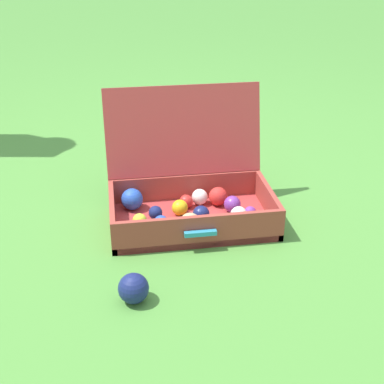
{
  "coord_description": "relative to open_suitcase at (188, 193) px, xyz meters",
  "views": [
    {
      "loc": [
        -0.22,
        -1.75,
        1.01
      ],
      "look_at": [
        0.05,
        -0.07,
        0.13
      ],
      "focal_mm": 49.71,
      "sensor_mm": 36.0,
      "label": 1
    }
  ],
  "objects": [
    {
      "name": "stray_ball_on_grass",
      "position": [
        -0.23,
        -0.47,
        -0.06
      ],
      "size": [
        0.09,
        0.09,
        0.09
      ],
      "primitive_type": "sphere",
      "color": "navy",
      "rests_on": "ground"
    },
    {
      "name": "ground_plane",
      "position": [
        -0.04,
        0.01,
        -0.1
      ],
      "size": [
        16.0,
        16.0,
        0.0
      ],
      "primitive_type": "plane",
      "color": "#4C8C38"
    },
    {
      "name": "open_suitcase",
      "position": [
        0.0,
        0.0,
        0.0
      ],
      "size": [
        0.6,
        0.46,
        0.46
      ],
      "color": "#B23838",
      "rests_on": "ground"
    }
  ]
}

